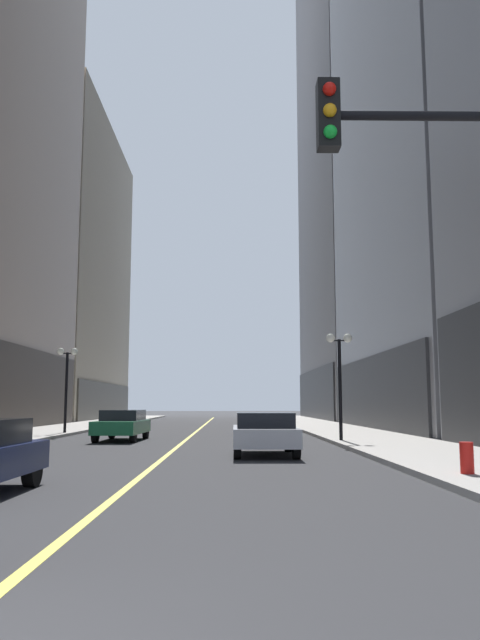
# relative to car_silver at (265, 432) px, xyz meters

# --- Properties ---
(ground_plane) EXTENTS (200.00, 200.00, 0.00)m
(ground_plane) POSITION_rel_car_silver_xyz_m (-3.04, 18.81, -0.72)
(ground_plane) COLOR #2D2D30
(sidewalk_left) EXTENTS (4.50, 78.00, 0.15)m
(sidewalk_left) POSITION_rel_car_silver_xyz_m (-11.29, 18.81, -0.64)
(sidewalk_left) COLOR #ADA8A0
(sidewalk_left) RESTS_ON ground
(sidewalk_right) EXTENTS (4.50, 78.00, 0.15)m
(sidewalk_right) POSITION_rel_car_silver_xyz_m (5.21, 18.81, -0.64)
(sidewalk_right) COLOR #ADA8A0
(sidewalk_right) RESTS_ON ground
(lane_centre_stripe) EXTENTS (0.16, 70.00, 0.01)m
(lane_centre_stripe) POSITION_rel_car_silver_xyz_m (-3.04, 18.81, -0.72)
(lane_centre_stripe) COLOR #E5D64C
(lane_centre_stripe) RESTS_ON ground
(building_left_far) EXTENTS (11.77, 26.00, 30.27)m
(building_left_far) POSITION_rel_car_silver_xyz_m (-19.32, 43.81, 14.35)
(building_left_far) COLOR #B7AD99
(building_left_far) RESTS_ON ground
(building_right_mid) EXTENTS (12.29, 24.00, 36.96)m
(building_right_mid) POSITION_rel_car_silver_xyz_m (13.50, 18.31, 17.69)
(building_right_mid) COLOR gray
(building_right_mid) RESTS_ON ground
(building_right_far) EXTENTS (15.39, 26.00, 81.03)m
(building_right_far) POSITION_rel_car_silver_xyz_m (15.07, 43.81, 39.72)
(building_right_far) COLOR gray
(building_right_far) RESTS_ON ground
(car_silver) EXTENTS (1.97, 4.10, 1.32)m
(car_silver) POSITION_rel_car_silver_xyz_m (0.00, 0.00, 0.00)
(car_silver) COLOR #B7B7BC
(car_silver) RESTS_ON ground
(car_green) EXTENTS (1.93, 4.54, 1.32)m
(car_green) POSITION_rel_car_silver_xyz_m (-5.79, 7.99, 0.00)
(car_green) COLOR #196038
(car_green) RESTS_ON ground
(street_lamp_left_far) EXTENTS (1.06, 0.36, 4.43)m
(street_lamp_left_far) POSITION_rel_car_silver_xyz_m (-9.44, 12.38, 2.54)
(street_lamp_left_far) COLOR black
(street_lamp_left_far) RESTS_ON ground
(street_lamp_right_mid) EXTENTS (1.06, 0.36, 4.43)m
(street_lamp_right_mid) POSITION_rel_car_silver_xyz_m (3.36, 5.59, 2.54)
(street_lamp_right_mid) COLOR black
(street_lamp_right_mid) RESTS_ON ground
(fire_hydrant_right) EXTENTS (0.28, 0.28, 0.80)m
(fire_hydrant_right) POSITION_rel_car_silver_xyz_m (3.86, -6.56, -0.32)
(fire_hydrant_right) COLOR red
(fire_hydrant_right) RESTS_ON ground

